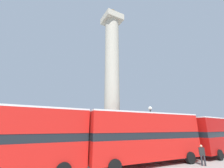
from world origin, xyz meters
TOP-DOWN VIEW (x-y plane):
  - ground_plane at (0.00, 0.00)m, footprint 200.00×200.00m
  - monument_column at (0.00, 0.00)m, footprint 4.63×4.63m
  - bus_a at (12.34, -5.07)m, footprint 11.42×3.64m
  - bus_b at (-9.98, -3.83)m, footprint 10.62×2.88m
  - bus_c at (0.91, -4.76)m, footprint 10.97×3.32m
  - street_lamp at (3.84, -2.39)m, footprint 0.44×0.44m
  - pedestrian_near_lamp at (4.92, -7.20)m, footprint 0.42×0.44m

SIDE VIEW (x-z plane):
  - ground_plane at x=0.00m, z-range 0.00..0.00m
  - pedestrian_near_lamp at x=4.92m, z-range 0.09..1.75m
  - bus_a at x=12.34m, z-range 0.23..4.44m
  - bus_c at x=0.91m, z-range 0.23..4.64m
  - bus_b at x=-9.98m, z-range 0.23..4.67m
  - street_lamp at x=3.84m, z-range 0.46..5.98m
  - monument_column at x=0.00m, z-range -2.79..16.90m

